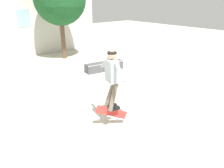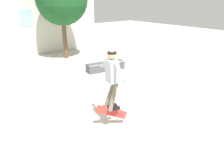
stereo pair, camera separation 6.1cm
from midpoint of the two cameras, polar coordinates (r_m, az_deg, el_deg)
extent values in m
plane|color=beige|center=(5.55, -1.35, -11.91)|extent=(40.00, 40.00, 0.00)
cube|color=#99B7C6|center=(12.85, -22.24, 15.59)|extent=(0.70, 0.02, 0.90)
cylinder|color=brown|center=(12.04, -12.80, 11.33)|extent=(0.23, 0.23, 2.04)
cube|color=#4C4C51|center=(9.84, -2.20, 4.63)|extent=(1.82, 0.70, 0.38)
cube|color=#B7B7BC|center=(9.61, -1.59, 5.32)|extent=(1.76, 0.31, 0.02)
cube|color=#9EA8B2|center=(5.07, -0.34, 3.41)|extent=(0.32, 0.39, 0.55)
sphere|color=tan|center=(4.96, -0.35, 7.70)|extent=(0.25, 0.25, 0.21)
ellipsoid|color=black|center=(4.95, -0.36, 8.11)|extent=(0.27, 0.27, 0.12)
cylinder|color=#6B6051|center=(5.35, -0.73, -2.35)|extent=(0.33, 0.25, 0.77)
cube|color=black|center=(5.52, -0.43, -5.65)|extent=(0.28, 0.16, 0.07)
cylinder|color=#6B6051|center=(5.21, 0.08, -3.04)|extent=(0.35, 0.14, 0.77)
cube|color=black|center=(5.38, 0.36, -6.40)|extent=(0.28, 0.16, 0.07)
cylinder|color=#9EA8B2|center=(5.37, -2.13, 5.64)|extent=(0.19, 0.48, 0.39)
cylinder|color=#9EA8B2|center=(4.71, 1.67, 3.36)|extent=(0.19, 0.48, 0.39)
cube|color=red|center=(5.52, -0.46, -7.36)|extent=(0.75, 0.37, 0.47)
cylinder|color=#DB3D33|center=(5.63, 2.09, -6.73)|extent=(0.07, 0.07, 0.04)
cylinder|color=#DB3D33|center=(5.68, 1.41, -8.74)|extent=(0.07, 0.07, 0.04)
cylinder|color=#DB3D33|center=(5.45, -2.64, -5.61)|extent=(0.07, 0.07, 0.04)
cylinder|color=#DB3D33|center=(5.51, -3.32, -7.68)|extent=(0.07, 0.07, 0.04)
camera|label=1|loc=(0.03, -90.34, -0.13)|focal=35.00mm
camera|label=2|loc=(0.03, 89.66, 0.13)|focal=35.00mm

